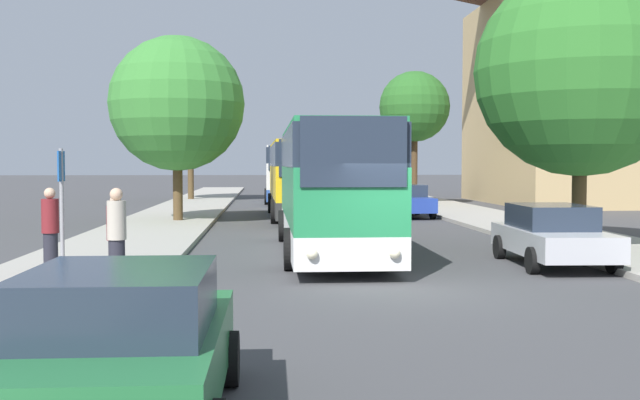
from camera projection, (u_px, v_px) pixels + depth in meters
ground_plane at (407, 288)px, 14.99m from camera, size 300.00×300.00×0.00m
sidewalk_left at (50, 289)px, 14.48m from camera, size 4.00×120.00×0.15m
bus_front at (330, 187)px, 20.73m from camera, size 2.75×11.11×3.48m
bus_middle at (299, 178)px, 34.46m from camera, size 2.81×11.61×3.46m
bus_rear at (287, 173)px, 48.89m from camera, size 2.94×11.79×3.57m
parked_car_left_curb at (122, 345)px, 7.04m from camera, size 2.09×3.94×1.52m
parked_car_right_near at (552, 234)px, 18.31m from camera, size 2.19×4.50×1.48m
parked_car_right_far at (405, 200)px, 34.94m from camera, size 2.20×4.69×1.51m
bus_stop_sign at (62, 199)px, 14.81m from camera, size 0.08×0.45×2.64m
pedestrian_waiting_near at (116, 238)px, 14.95m from camera, size 0.36×0.36×1.72m
pedestrian_waiting_far at (117, 236)px, 14.26m from camera, size 0.36×0.36×1.88m
pedestrian_walking_back at (50, 230)px, 15.89m from camera, size 0.36×0.36×1.83m
tree_left_near at (177, 104)px, 30.90m from camera, size 5.58×5.58×7.61m
tree_left_far at (190, 109)px, 49.41m from camera, size 5.81×5.81×8.85m
tree_right_near at (414, 107)px, 44.01m from camera, size 4.16×4.16×7.79m
tree_right_mid at (581, 71)px, 20.74m from camera, size 5.87×5.87×7.86m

